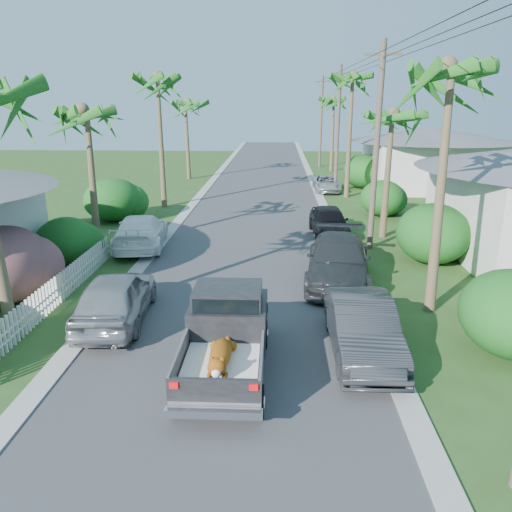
{
  "coord_description": "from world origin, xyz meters",
  "views": [
    {
      "loc": [
        1.3,
        -9.43,
        6.53
      ],
      "look_at": [
        0.58,
        7.03,
        1.4
      ],
      "focal_mm": 35.0,
      "sensor_mm": 36.0,
      "label": 1
    }
  ],
  "objects_px": {
    "house_right_far": "(430,161)",
    "utility_pole_b": "(376,147)",
    "parked_car_ln": "(116,297)",
    "palm_l_c": "(157,77)",
    "palm_r_b": "(392,114)",
    "utility_pole_d": "(321,121)",
    "palm_l_d": "(186,102)",
    "parked_car_rf": "(329,221)",
    "parked_car_rd": "(327,184)",
    "palm_r_d": "(334,99)",
    "palm_r_a": "(454,68)",
    "parked_car_rm": "(338,261)",
    "pickup_truck": "(227,329)",
    "palm_l_b": "(85,111)",
    "parked_car_rn": "(362,328)",
    "palm_r_c": "(353,76)",
    "utility_pole_c": "(338,129)",
    "parked_car_lf": "(141,232)"
  },
  "relations": [
    {
      "from": "parked_car_rn",
      "to": "palm_r_d",
      "type": "bearing_deg",
      "value": 85.06
    },
    {
      "from": "palm_r_b",
      "to": "utility_pole_d",
      "type": "distance_m",
      "value": 28.05
    },
    {
      "from": "pickup_truck",
      "to": "utility_pole_c",
      "type": "bearing_deg",
      "value": 78.0
    },
    {
      "from": "parked_car_rd",
      "to": "utility_pole_d",
      "type": "bearing_deg",
      "value": 86.95
    },
    {
      "from": "palm_r_d",
      "to": "palm_l_c",
      "type": "bearing_deg",
      "value": -124.78
    },
    {
      "from": "palm_l_c",
      "to": "palm_l_d",
      "type": "relative_size",
      "value": 1.19
    },
    {
      "from": "parked_car_rd",
      "to": "palm_r_b",
      "type": "xyz_separation_m",
      "value": [
        1.6,
        -13.24,
        5.37
      ]
    },
    {
      "from": "parked_car_rd",
      "to": "utility_pole_c",
      "type": "xyz_separation_m",
      "value": [
        0.6,
        -0.24,
        4.02
      ]
    },
    {
      "from": "parked_car_lf",
      "to": "parked_car_rm",
      "type": "bearing_deg",
      "value": 146.74
    },
    {
      "from": "parked_car_rm",
      "to": "utility_pole_b",
      "type": "distance_m",
      "value": 6.24
    },
    {
      "from": "parked_car_lf",
      "to": "house_right_far",
      "type": "bearing_deg",
      "value": -143.33
    },
    {
      "from": "utility_pole_c",
      "to": "utility_pole_b",
      "type": "bearing_deg",
      "value": -90.0
    },
    {
      "from": "utility_pole_b",
      "to": "palm_r_d",
      "type": "bearing_deg",
      "value": 88.09
    },
    {
      "from": "parked_car_rf",
      "to": "palm_l_d",
      "type": "height_order",
      "value": "palm_l_d"
    },
    {
      "from": "palm_l_b",
      "to": "utility_pole_b",
      "type": "relative_size",
      "value": 0.82
    },
    {
      "from": "pickup_truck",
      "to": "parked_car_ln",
      "type": "bearing_deg",
      "value": 145.62
    },
    {
      "from": "parked_car_ln",
      "to": "utility_pole_c",
      "type": "distance_m",
      "value": 25.5
    },
    {
      "from": "palm_r_d",
      "to": "utility_pole_c",
      "type": "distance_m",
      "value": 12.22
    },
    {
      "from": "parked_car_rm",
      "to": "parked_car_ln",
      "type": "height_order",
      "value": "parked_car_rm"
    },
    {
      "from": "parked_car_ln",
      "to": "utility_pole_b",
      "type": "relative_size",
      "value": 0.52
    },
    {
      "from": "parked_car_rd",
      "to": "utility_pole_d",
      "type": "height_order",
      "value": "utility_pole_d"
    },
    {
      "from": "parked_car_rf",
      "to": "palm_r_b",
      "type": "height_order",
      "value": "palm_r_b"
    },
    {
      "from": "parked_car_lf",
      "to": "utility_pole_b",
      "type": "height_order",
      "value": "utility_pole_b"
    },
    {
      "from": "parked_car_ln",
      "to": "house_right_far",
      "type": "bearing_deg",
      "value": -126.99
    },
    {
      "from": "parked_car_rn",
      "to": "palm_r_d",
      "type": "height_order",
      "value": "palm_r_d"
    },
    {
      "from": "palm_r_c",
      "to": "utility_pole_d",
      "type": "relative_size",
      "value": 1.04
    },
    {
      "from": "parked_car_rd",
      "to": "palm_r_c",
      "type": "distance_m",
      "value": 7.95
    },
    {
      "from": "pickup_truck",
      "to": "utility_pole_b",
      "type": "bearing_deg",
      "value": 63.31
    },
    {
      "from": "palm_l_b",
      "to": "utility_pole_d",
      "type": "height_order",
      "value": "utility_pole_d"
    },
    {
      "from": "parked_car_rd",
      "to": "parked_car_lf",
      "type": "relative_size",
      "value": 0.79
    },
    {
      "from": "parked_car_rn",
      "to": "palm_l_c",
      "type": "distance_m",
      "value": 22.66
    },
    {
      "from": "palm_l_d",
      "to": "palm_r_a",
      "type": "relative_size",
      "value": 0.89
    },
    {
      "from": "parked_car_rn",
      "to": "utility_pole_c",
      "type": "xyz_separation_m",
      "value": [
        2.0,
        25.24,
        3.84
      ]
    },
    {
      "from": "parked_car_rf",
      "to": "parked_car_rd",
      "type": "distance_m",
      "value": 13.06
    },
    {
      "from": "parked_car_rm",
      "to": "palm_l_b",
      "type": "xyz_separation_m",
      "value": [
        -10.4,
        3.55,
        5.33
      ]
    },
    {
      "from": "pickup_truck",
      "to": "house_right_far",
      "type": "height_order",
      "value": "house_right_far"
    },
    {
      "from": "palm_r_d",
      "to": "house_right_far",
      "type": "bearing_deg",
      "value": -56.98
    },
    {
      "from": "palm_l_c",
      "to": "palm_r_b",
      "type": "bearing_deg",
      "value": -29.05
    },
    {
      "from": "parked_car_rn",
      "to": "palm_r_b",
      "type": "bearing_deg",
      "value": 75.74
    },
    {
      "from": "palm_r_b",
      "to": "utility_pole_d",
      "type": "bearing_deg",
      "value": 92.05
    },
    {
      "from": "parked_car_rn",
      "to": "parked_car_lf",
      "type": "bearing_deg",
      "value": 130.54
    },
    {
      "from": "house_right_far",
      "to": "utility_pole_b",
      "type": "distance_m",
      "value": 18.71
    },
    {
      "from": "parked_car_ln",
      "to": "palm_l_d",
      "type": "height_order",
      "value": "palm_l_d"
    },
    {
      "from": "palm_r_b",
      "to": "utility_pole_b",
      "type": "xyz_separation_m",
      "value": [
        -1.0,
        -2.0,
        -1.35
      ]
    },
    {
      "from": "palm_r_a",
      "to": "palm_r_b",
      "type": "bearing_deg",
      "value": 88.09
    },
    {
      "from": "utility_pole_c",
      "to": "palm_r_c",
      "type": "bearing_deg",
      "value": -73.3
    },
    {
      "from": "parked_car_lf",
      "to": "palm_l_c",
      "type": "distance_m",
      "value": 11.82
    },
    {
      "from": "parked_car_ln",
      "to": "palm_l_c",
      "type": "distance_m",
      "value": 19.02
    },
    {
      "from": "parked_car_ln",
      "to": "palm_r_c",
      "type": "relative_size",
      "value": 0.5
    },
    {
      "from": "parked_car_rn",
      "to": "palm_l_d",
      "type": "height_order",
      "value": "palm_l_d"
    }
  ]
}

